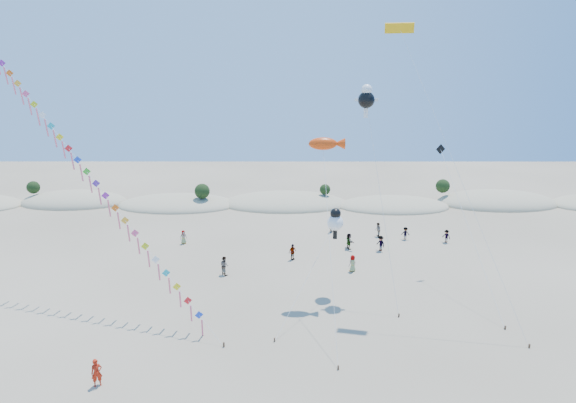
{
  "coord_description": "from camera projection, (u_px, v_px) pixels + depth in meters",
  "views": [
    {
      "loc": [
        0.54,
        -24.23,
        19.51
      ],
      "look_at": [
        0.5,
        14.0,
        9.01
      ],
      "focal_mm": 30.0,
      "sensor_mm": 36.0,
      "label": 1
    }
  ],
  "objects": [
    {
      "name": "cartoon_kite_high",
      "position": [
        366.0,
        98.0,
        40.93
      ],
      "size": [
        3.44,
        7.21,
        18.33
      ],
      "color": "#3F2D1E",
      "rests_on": "ground"
    },
    {
      "name": "beachgoers",
      "position": [
        340.0,
        242.0,
        53.82
      ],
      "size": [
        31.6,
        14.06,
        1.88
      ],
      "color": "slate",
      "rests_on": "ground"
    },
    {
      "name": "kite_train",
      "position": [
        88.0,
        174.0,
        39.57
      ],
      "size": [
        22.56,
        14.68,
        21.59
      ],
      "color": "#3F2D1E",
      "rests_on": "ground"
    },
    {
      "name": "dark_kite",
      "position": [
        456.0,
        193.0,
        43.76
      ],
      "size": [
        2.74,
        12.75,
        12.62
      ],
      "color": "#3F2D1E",
      "rests_on": "ground"
    },
    {
      "name": "cartoon_kite_low",
      "position": [
        335.0,
        221.0,
        42.11
      ],
      "size": [
        5.9,
        9.24,
        7.87
      ],
      "color": "#3F2D1E",
      "rests_on": "ground"
    },
    {
      "name": "parafoil_kite",
      "position": [
        402.0,
        34.0,
        37.71
      ],
      "size": [
        9.98,
        9.7,
        23.09
      ],
      "color": "#3F2D1E",
      "rests_on": "ground"
    },
    {
      "name": "fish_kite",
      "position": [
        327.0,
        144.0,
        40.13
      ],
      "size": [
        3.03,
        12.34,
        14.07
      ],
      "color": "#3F2D1E",
      "rests_on": "ground"
    },
    {
      "name": "dune_ridge",
      "position": [
        292.0,
        204.0,
        72.03
      ],
      "size": [
        145.3,
        11.49,
        5.57
      ],
      "color": "tan",
      "rests_on": "ground"
    },
    {
      "name": "flyer_foreground",
      "position": [
        97.0,
        373.0,
        30.52
      ],
      "size": [
        0.81,
        0.7,
        1.86
      ],
      "primitive_type": "imported",
      "rotation": [
        0.0,
        0.0,
        0.46
      ],
      "color": "#AD1F0D",
      "rests_on": "ground"
    }
  ]
}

